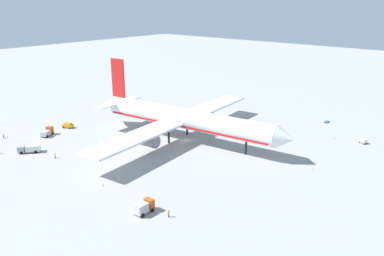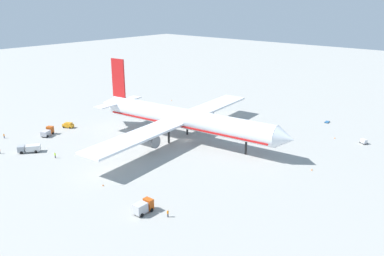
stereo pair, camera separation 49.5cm
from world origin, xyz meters
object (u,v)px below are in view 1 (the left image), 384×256
at_px(service_truck_0, 29,148).
at_px(ground_worker_2, 4,136).
at_px(baggage_cart_0, 205,105).
at_px(baggage_cart_2, 327,122).
at_px(service_truck_2, 47,132).
at_px(service_van, 68,125).
at_px(service_truck_1, 144,207).
at_px(traffic_cone_1, 335,138).
at_px(traffic_cone_0, 312,169).
at_px(traffic_cone_2, 103,185).
at_px(traffic_cone_3, 171,100).
at_px(ground_worker_1, 169,213).
at_px(ground_worker_3, 55,155).
at_px(baggage_cart_1, 364,141).
at_px(airliner, 183,119).

bearing_deg(service_truck_0, ground_worker_2, 177.10).
bearing_deg(baggage_cart_0, baggage_cart_2, 12.59).
height_order(service_truck_2, service_van, service_truck_2).
xyz_separation_m(service_truck_1, service_van, (-67.41, 24.45, -0.51)).
xyz_separation_m(ground_worker_2, traffic_cone_1, (87.18, 74.10, -0.54)).
distance_m(traffic_cone_0, traffic_cone_2, 57.68).
bearing_deg(service_truck_1, traffic_cone_3, 129.79).
height_order(service_truck_2, ground_worker_1, service_truck_2).
bearing_deg(baggage_cart_2, service_truck_0, -122.52).
height_order(service_truck_1, traffic_cone_3, service_truck_1).
distance_m(service_truck_2, ground_worker_3, 23.01).
relative_size(ground_worker_2, traffic_cone_1, 2.92).
height_order(ground_worker_3, traffic_cone_0, ground_worker_3).
bearing_deg(traffic_cone_1, baggage_cart_1, 8.08).
bearing_deg(traffic_cone_3, ground_worker_1, -47.11).
xyz_separation_m(service_truck_1, traffic_cone_2, (-17.97, 2.54, -1.27)).
height_order(baggage_cart_0, ground_worker_2, ground_worker_2).
relative_size(airliner, baggage_cart_0, 24.97).
distance_m(ground_worker_1, traffic_cone_3, 105.17).
distance_m(service_van, ground_worker_1, 76.19).
relative_size(service_truck_2, service_van, 1.29).
xyz_separation_m(baggage_cart_1, traffic_cone_2, (-40.43, -76.18, -0.56)).
distance_m(airliner, traffic_cone_0, 45.59).
distance_m(airliner, baggage_cart_0, 46.16).
height_order(service_truck_2, traffic_cone_3, service_truck_2).
bearing_deg(traffic_cone_1, ground_worker_1, -95.86).
relative_size(baggage_cart_0, ground_worker_2, 2.03).
bearing_deg(ground_worker_2, ground_worker_3, 3.11).
xyz_separation_m(baggage_cart_1, ground_worker_3, (-66.80, -73.81, 0.07)).
distance_m(airliner, service_truck_0, 49.78).
height_order(service_van, ground_worker_2, service_van).
relative_size(traffic_cone_0, traffic_cone_3, 1.00).
relative_size(service_truck_2, baggage_cart_1, 1.93).
xyz_separation_m(service_truck_0, service_truck_1, (54.84, -2.33, 0.21)).
distance_m(service_truck_0, ground_worker_3, 10.82).
xyz_separation_m(baggage_cart_0, traffic_cone_1, (61.30, -4.93, -0.42)).
bearing_deg(traffic_cone_0, ground_worker_1, -106.61).
distance_m(service_truck_2, traffic_cone_1, 100.35).
bearing_deg(traffic_cone_2, baggage_cart_2, 76.76).
relative_size(traffic_cone_0, traffic_cone_1, 1.00).
relative_size(ground_worker_1, ground_worker_2, 1.09).
bearing_deg(traffic_cone_0, traffic_cone_2, -129.62).
bearing_deg(service_van, traffic_cone_1, 33.30).
height_order(baggage_cart_2, ground_worker_2, ground_worker_2).
xyz_separation_m(service_truck_2, baggage_cart_0, (17.04, 67.62, -0.69)).
bearing_deg(traffic_cone_3, baggage_cart_1, -0.42).
bearing_deg(service_van, ground_worker_1, -16.90).
xyz_separation_m(baggage_cart_1, ground_worker_1, (-16.97, -76.41, 0.06)).
height_order(service_van, traffic_cone_2, service_van).
relative_size(baggage_cart_1, traffic_cone_0, 5.40).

